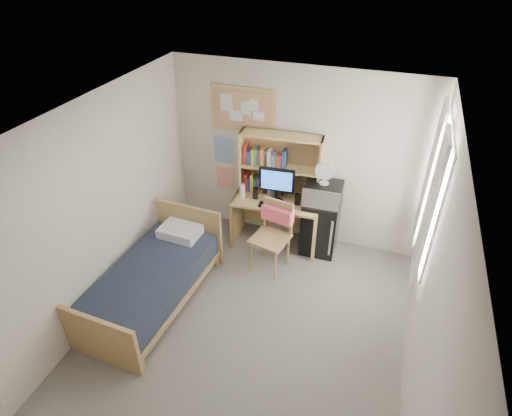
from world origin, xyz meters
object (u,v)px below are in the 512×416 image
(desk_chair, at_px, (270,238))
(microwave, at_px, (323,193))
(speaker_left, at_px, (256,193))
(speaker_right, at_px, (297,199))
(desk, at_px, (276,221))
(monitor, at_px, (277,185))
(desk_fan, at_px, (325,173))
(mini_fridge, at_px, (320,226))
(bed, at_px, (152,285))
(bulletin_board, at_px, (243,109))

(desk_chair, distance_m, microwave, 0.96)
(speaker_left, distance_m, speaker_right, 0.60)
(desk, height_order, monitor, monitor)
(microwave, bearing_deg, desk_chair, -133.48)
(speaker_right, height_order, desk_fan, desk_fan)
(microwave, bearing_deg, speaker_right, -167.36)
(mini_fridge, relative_size, desk_fan, 2.65)
(speaker_right, height_order, microwave, microwave)
(desk_chair, height_order, bed, desk_chair)
(bulletin_board, xyz_separation_m, desk_chair, (0.70, -0.89, -1.41))
(desk, bearing_deg, speaker_right, -11.31)
(mini_fridge, height_order, microwave, microwave)
(bed, relative_size, desk_fan, 6.05)
(speaker_left, height_order, speaker_right, same)
(speaker_left, bearing_deg, bed, -121.29)
(desk_fan, bearing_deg, bulletin_board, 166.48)
(monitor, bearing_deg, desk_chair, -85.34)
(desk_chair, bearing_deg, desk, 109.72)
(desk_chair, bearing_deg, mini_fridge, 60.37)
(desk, distance_m, bed, 2.02)
(desk_fan, bearing_deg, desk_chair, -133.48)
(bulletin_board, bearing_deg, desk_chair, -51.72)
(desk_fan, bearing_deg, mini_fridge, 90.00)
(desk, relative_size, speaker_right, 7.37)
(microwave, relative_size, desk_fan, 1.59)
(mini_fridge, bearing_deg, microwave, -90.00)
(desk, xyz_separation_m, speaker_right, (0.30, -0.04, 0.47))
(mini_fridge, height_order, desk_fan, desk_fan)
(desk, bearing_deg, bed, -127.72)
(bulletin_board, bearing_deg, bed, -104.12)
(mini_fridge, relative_size, bed, 0.44)
(bulletin_board, bearing_deg, microwave, -12.16)
(monitor, height_order, microwave, monitor)
(desk_chair, bearing_deg, speaker_right, 78.93)
(bulletin_board, xyz_separation_m, desk, (0.62, -0.31, -1.53))
(bulletin_board, distance_m, monitor, 1.14)
(monitor, distance_m, microwave, 0.64)
(monitor, relative_size, microwave, 1.04)
(desk_chair, relative_size, microwave, 2.01)
(desk, xyz_separation_m, desk_chair, (0.08, -0.57, 0.12))
(monitor, height_order, desk_fan, desk_fan)
(desk, height_order, bed, desk)
(desk_chair, xyz_separation_m, desk_fan, (0.56, 0.62, 0.78))
(bulletin_board, xyz_separation_m, bed, (-0.50, -1.99, -1.66))
(desk, height_order, mini_fridge, mini_fridge)
(mini_fridge, distance_m, speaker_right, 0.56)
(desk_chair, distance_m, bed, 1.65)
(speaker_right, bearing_deg, desk, 168.69)
(speaker_right, bearing_deg, monitor, -180.00)
(microwave, bearing_deg, bulletin_board, 166.48)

